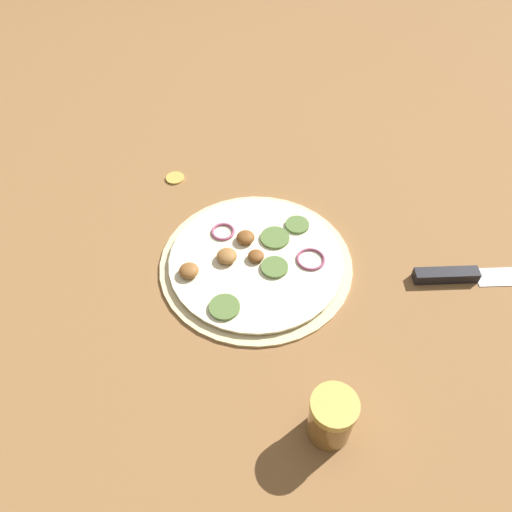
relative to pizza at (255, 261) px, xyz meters
name	(u,v)px	position (x,y,z in m)	size (l,w,h in m)	color
ground_plane	(256,264)	(0.00, 0.00, -0.01)	(3.00, 3.00, 0.00)	olive
pizza	(255,261)	(0.00, 0.00, 0.00)	(0.29, 0.29, 0.03)	beige
knife	(474,275)	(-0.04, -0.33, 0.00)	(0.04, 0.28, 0.02)	silver
spice_jar	(331,417)	(-0.26, -0.08, 0.03)	(0.06, 0.06, 0.07)	olive
loose_cap	(175,177)	(0.20, 0.14, 0.00)	(0.03, 0.03, 0.01)	gold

